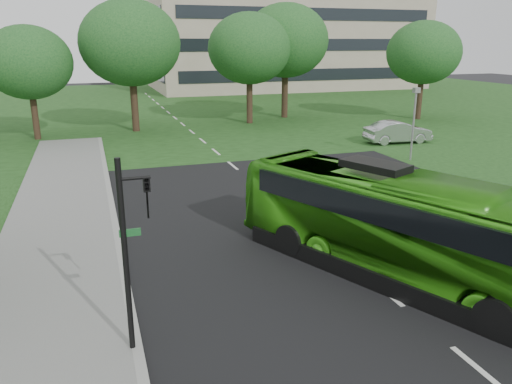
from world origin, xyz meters
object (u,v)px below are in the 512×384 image
tree_park_b (130,43)px  tree_park_c (249,49)px  office_building (284,3)px  sedan (398,132)px  tree_park_e (424,53)px  traffic_light (131,243)px  bus (403,227)px  tree_park_d (286,41)px  tree_park_a (28,63)px  camera_pole (414,114)px

tree_park_b → tree_park_c: 10.01m
office_building → sedan: bearing=-101.2°
tree_park_e → traffic_light: bearing=-134.5°
tree_park_b → tree_park_c: tree_park_b is taller
tree_park_e → bus: (-20.43, -27.48, -4.38)m
office_building → tree_park_e: 36.39m
tree_park_d → sedan: 15.80m
office_building → tree_park_c: (-16.19, -33.17, -6.14)m
tree_park_c → office_building: bearing=64.0°
tree_park_b → traffic_light: bearing=-95.4°
tree_park_d → tree_park_b: bearing=-166.8°
tree_park_a → traffic_light: bearing=-81.5°
tree_park_b → sedan: (17.22, -10.88, -6.04)m
office_building → tree_park_c: 37.42m
bus → sedan: bus is taller
office_building → tree_park_c: size_ratio=4.28×
tree_park_b → camera_pole: tree_park_b is taller
bus → sedan: 21.86m
sedan → traffic_light: traffic_light is taller
tree_park_c → tree_park_d: bearing=28.9°
tree_park_b → traffic_light: tree_park_b is taller
tree_park_a → tree_park_d: 21.99m
tree_park_e → office_building: bearing=89.2°
tree_park_b → bus: bearing=-79.9°
tree_park_c → camera_pole: 17.86m
tree_park_a → tree_park_c: size_ratio=0.87×
tree_park_e → bus: size_ratio=0.77×
tree_park_a → tree_park_b: size_ratio=0.80×
bus → traffic_light: traffic_light is taller
tree_park_a → traffic_light: tree_park_a is taller
tree_park_d → traffic_light: (-17.06, -33.91, -4.27)m
tree_park_d → bus: bearing=-105.5°
tree_park_e → tree_park_a: bearing=179.4°
tree_park_e → traffic_light: tree_park_e is taller
tree_park_a → tree_park_e: bearing=-0.6°
traffic_light → camera_pole: bearing=37.1°
tree_park_a → sedan: 26.73m
tree_park_b → bus: 30.03m
tree_park_b → tree_park_c: bearing=5.6°
office_building → tree_park_c: office_building is taller
traffic_light → tree_park_c: bearing=65.3°
bus → camera_pole: size_ratio=2.62×
bus → tree_park_d: bearing=49.9°
office_building → tree_park_d: size_ratio=3.87×
tree_park_d → traffic_light: bearing=-116.7°
office_building → tree_park_a: size_ratio=4.93×
tree_park_b → tree_park_c: (9.95, 0.98, -0.46)m
tree_park_a → tree_park_d: bearing=12.1°
tree_park_b → sedan: tree_park_b is taller
office_building → tree_park_a: office_building is taller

